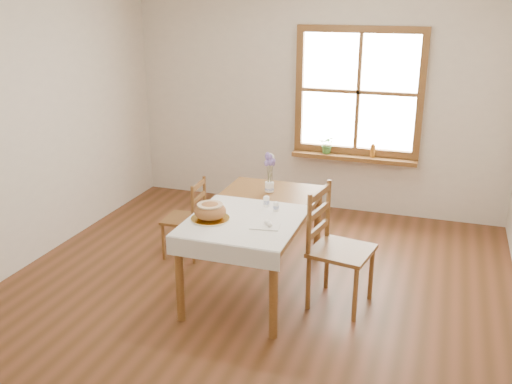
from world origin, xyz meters
TOP-DOWN VIEW (x-y plane):
  - ground at (0.00, 0.00)m, footprint 5.00×5.00m
  - room_walls at (0.00, 0.00)m, footprint 4.60×5.10m
  - window at (0.50, 2.47)m, footprint 1.46×0.08m
  - window_sill at (0.50, 2.40)m, footprint 1.46×0.20m
  - dining_table at (0.00, 0.30)m, footprint 0.90×1.60m
  - table_linen at (0.00, -0.00)m, footprint 0.91×0.99m
  - chair_left at (-0.89, 0.68)m, footprint 0.41×0.39m
  - chair_right at (0.78, 0.23)m, footprint 0.57×0.55m
  - bread_plate at (-0.26, -0.09)m, footprint 0.39×0.39m
  - bread_loaf at (-0.26, -0.09)m, footprint 0.26×0.26m
  - egg_napkin at (0.21, -0.07)m, footprint 0.26×0.23m
  - eggs at (0.21, -0.07)m, footprint 0.20×0.18m
  - salt_shaker at (0.08, 0.34)m, footprint 0.07×0.07m
  - pepper_shaker at (0.19, 0.26)m, footprint 0.06×0.06m
  - flower_vase at (-0.02, 0.74)m, footprint 0.10×0.10m
  - lavender_bouquet at (-0.02, 0.74)m, footprint 0.15×0.15m
  - potted_plant at (0.18, 2.40)m, footprint 0.20×0.22m
  - amber_bottle at (0.71, 2.40)m, footprint 0.06×0.06m

SIDE VIEW (x-z plane):
  - ground at x=0.00m, z-range 0.00..0.00m
  - chair_left at x=-0.89m, z-range 0.00..0.80m
  - chair_right at x=0.78m, z-range 0.00..1.02m
  - dining_table at x=0.00m, z-range 0.29..1.04m
  - window_sill at x=0.50m, z-range 0.66..0.71m
  - table_linen at x=0.00m, z-range 0.75..0.76m
  - egg_napkin at x=0.21m, z-range 0.76..0.77m
  - bread_plate at x=-0.26m, z-range 0.76..0.78m
  - eggs at x=0.21m, z-range 0.77..0.81m
  - amber_bottle at x=0.71m, z-range 0.71..0.88m
  - flower_vase at x=-0.02m, z-range 0.75..0.84m
  - potted_plant at x=0.18m, z-range 0.71..0.88m
  - pepper_shaker at x=0.19m, z-range 0.76..0.85m
  - salt_shaker at x=0.08m, z-range 0.76..0.86m
  - bread_loaf at x=-0.26m, z-range 0.78..0.92m
  - lavender_bouquet at x=-0.02m, z-range 0.84..1.12m
  - window at x=0.50m, z-range 0.72..2.18m
  - room_walls at x=0.00m, z-range 0.38..3.03m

